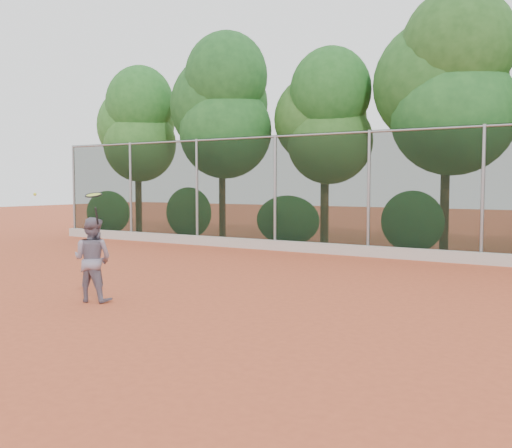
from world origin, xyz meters
The scene contains 7 objects.
ground centered at (0.00, 0.00, 0.00)m, with size 80.00×80.00×0.00m, color #C04F2D.
concrete_curb centered at (0.00, 6.82, 0.15)m, with size 24.00×0.20×0.30m, color #BCB6AE.
tennis_player centered at (-1.79, -1.42, 0.72)m, with size 0.70×0.55×1.44m, color slate.
chainlink_fence centered at (0.00, 7.00, 1.86)m, with size 24.09×0.09×3.50m.
foliage_backdrop centered at (-0.55, 8.98, 4.40)m, with size 23.70×3.63×7.55m.
tennis_racket centered at (-1.57, -1.56, 1.79)m, with size 0.34×0.34×0.54m.
tennis_ball_in_flight centered at (-3.89, -0.94, 1.81)m, with size 0.06×0.06×0.06m.
Camera 1 is at (5.64, -8.18, 2.00)m, focal length 40.00 mm.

